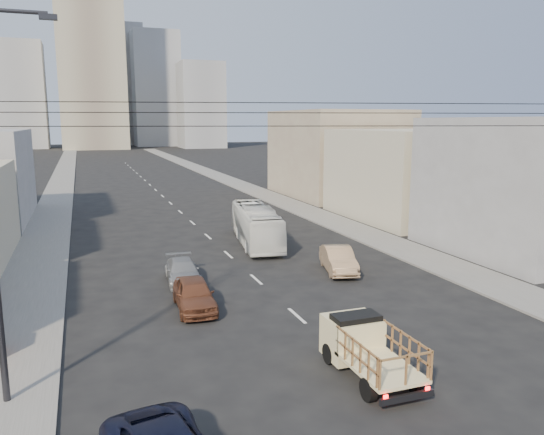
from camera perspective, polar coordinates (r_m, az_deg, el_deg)
ground at (r=18.18m, az=12.92°, el=-18.73°), size 420.00×420.00×0.00m
sidewalk_left at (r=83.75m, az=-21.69°, el=3.61°), size 3.50×180.00×0.12m
sidewalk_right at (r=86.20m, az=-5.86°, el=4.46°), size 3.50×180.00×0.12m
lane_dashes at (r=67.41m, az=-12.07°, el=2.62°), size 0.15×104.00×0.01m
flatbed_pickup at (r=19.20m, az=10.21°, el=-13.34°), size 1.95×4.41×1.90m
city_bus at (r=38.19m, az=-1.72°, el=-0.81°), size 3.84×10.22×2.78m
sedan_brown at (r=25.43m, az=-8.37°, el=-8.17°), size 1.94×4.38×1.46m
sedan_tan at (r=31.53m, az=7.16°, el=-4.50°), size 2.62×4.69×1.46m
sedan_grey at (r=29.72m, az=-9.60°, el=-5.72°), size 2.02×4.36×1.23m
overhead_wires at (r=17.21m, az=11.40°, el=10.85°), size 23.01×5.02×0.72m
bldg_right_near at (r=39.20m, az=25.73°, el=3.06°), size 10.00×12.00×9.00m
bldg_right_mid at (r=50.28m, az=14.71°, el=4.54°), size 11.00×14.00×8.00m
bldg_right_far at (r=64.22m, az=7.01°, el=6.87°), size 12.00×16.00×10.00m
high_rise_tower at (r=184.55m, az=-18.93°, el=16.37°), size 20.00×20.00×60.00m
midrise_ne at (r=200.38m, az=-12.38°, el=13.28°), size 16.00×16.00×40.00m
midrise_nw at (r=194.19m, az=-25.39°, el=11.76°), size 15.00×15.00×34.00m
midrise_back at (r=214.18m, az=-16.21°, el=13.44°), size 18.00×18.00×44.00m
midrise_east at (r=182.51m, az=-7.64°, el=11.85°), size 14.00×14.00×28.00m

